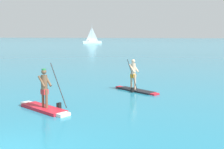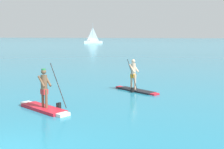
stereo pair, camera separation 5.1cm
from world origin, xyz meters
name	(u,v)px [view 2 (the right image)]	position (x,y,z in m)	size (l,w,h in m)	color
paddleboarder_mid_center	(44,102)	(-0.97, 4.98, 0.33)	(2.82, 1.91, 1.95)	red
paddleboarder_far_right	(135,83)	(2.07, 9.93, 0.43)	(2.67, 2.06, 1.84)	black
sailboat_left_horizon	(93,41)	(-24.43, 88.42, 0.80)	(6.30, 4.14, 6.74)	white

